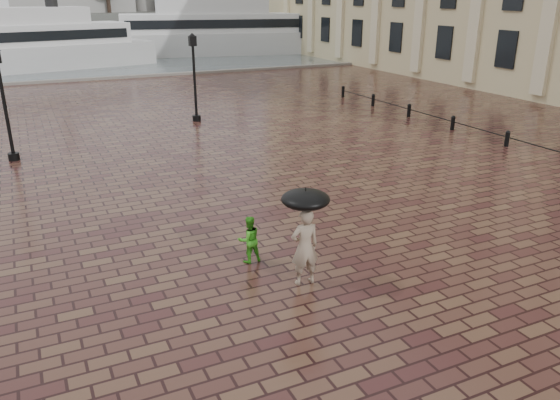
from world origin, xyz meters
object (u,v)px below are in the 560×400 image
(street_lamps, at_px, (27,83))
(ferry_far, at_px, (213,32))
(child_pedestrian, at_px, (249,239))
(ferry_near, at_px, (26,45))
(adult_pedestrian, at_px, (305,247))

(street_lamps, bearing_deg, ferry_far, 57.60)
(child_pedestrian, xyz_separation_m, ferry_near, (-3.65, 43.30, 1.59))
(street_lamps, height_order, ferry_near, ferry_near)
(ferry_far, bearing_deg, adult_pedestrian, -96.28)
(adult_pedestrian, relative_size, ferry_near, 0.08)
(street_lamps, distance_m, ferry_near, 25.43)
(street_lamps, xyz_separation_m, adult_pedestrian, (5.06, -19.46, -1.39))
(ferry_far, bearing_deg, child_pedestrian, -97.56)
(street_lamps, distance_m, child_pedestrian, 18.47)
(ferry_near, bearing_deg, child_pedestrian, -98.48)
(adult_pedestrian, xyz_separation_m, ferry_far, (15.07, 51.17, 1.53))
(street_lamps, height_order, child_pedestrian, street_lamps)
(adult_pedestrian, height_order, ferry_far, ferry_far)
(street_lamps, bearing_deg, adult_pedestrian, -75.42)
(street_lamps, bearing_deg, child_pedestrian, -76.43)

